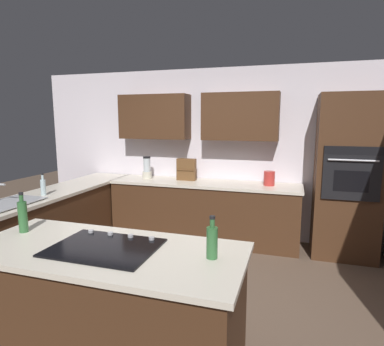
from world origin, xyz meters
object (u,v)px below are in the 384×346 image
dish_soap_bottle (43,187)px  oil_bottle (23,216)px  kettle (269,178)px  second_bottle (212,241)px  wall_oven (347,177)px  cooktop (105,247)px  blender (147,169)px  spice_rack (186,170)px  sink_unit (8,203)px

dish_soap_bottle → oil_bottle: bearing=125.4°
kettle → second_bottle: bearing=86.0°
oil_bottle → second_bottle: 1.62m
wall_oven → cooktop: wall_oven is taller
blender → kettle: bearing=-180.0°
wall_oven → dish_soap_bottle: size_ratio=7.79×
kettle → dish_soap_bottle: size_ratio=0.73×
spice_rack → kettle: 1.25m
dish_soap_bottle → oil_bottle: 1.41m
dish_soap_bottle → oil_bottle: size_ratio=0.82×
wall_oven → spice_rack: (2.25, -0.08, -0.01)m
kettle → wall_oven: bearing=177.0°
blender → dish_soap_bottle: size_ratio=1.27×
wall_oven → second_bottle: size_ratio=7.35×
cooktop → second_bottle: bearing=-175.3°
cooktop → second_bottle: (-0.79, -0.06, 0.11)m
cooktop → spice_rack: (0.28, -2.75, 0.16)m
sink_unit → second_bottle: bearing=164.1°
blender → spice_rack: 0.65m
wall_oven → blender: bearing=-1.0°
kettle → cooktop: bearing=70.3°
sink_unit → oil_bottle: 1.11m
spice_rack → blender: bearing=2.8°
wall_oven → spice_rack: bearing=-2.1°
cooktop → blender: blender is taller
kettle → second_bottle: (0.18, 2.65, 0.02)m
blender → dish_soap_bottle: blender is taller
oil_bottle → second_bottle: (-1.62, 0.04, -0.02)m
blender → second_bottle: (-1.72, 2.65, -0.03)m
cooktop → oil_bottle: oil_bottle is taller
kettle → dish_soap_bottle: dish_soap_bottle is taller
wall_oven → cooktop: 3.32m
sink_unit → oil_bottle: bearing=142.6°
wall_oven → sink_unit: size_ratio=3.08×
kettle → dish_soap_bottle: bearing=29.2°
blender → second_bottle: 3.16m
blender → spice_rack: bearing=-177.2°
spice_rack → dish_soap_bottle: 2.03m
cooktop → spice_rack: bearing=-84.2°
oil_bottle → second_bottle: bearing=178.6°
dish_soap_bottle → second_bottle: bearing=154.0°
dish_soap_bottle → second_bottle: second_bottle is taller
wall_oven → oil_bottle: wall_oven is taller
kettle → dish_soap_bottle: (2.62, 1.46, 0.01)m
wall_oven → sink_unit: bearing=27.2°
wall_oven → oil_bottle: bearing=42.4°
cooktop → kettle: size_ratio=3.74×
sink_unit → cooktop: 1.88m
kettle → dish_soap_bottle: 3.00m
spice_rack → second_bottle: (-1.07, 2.68, -0.05)m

